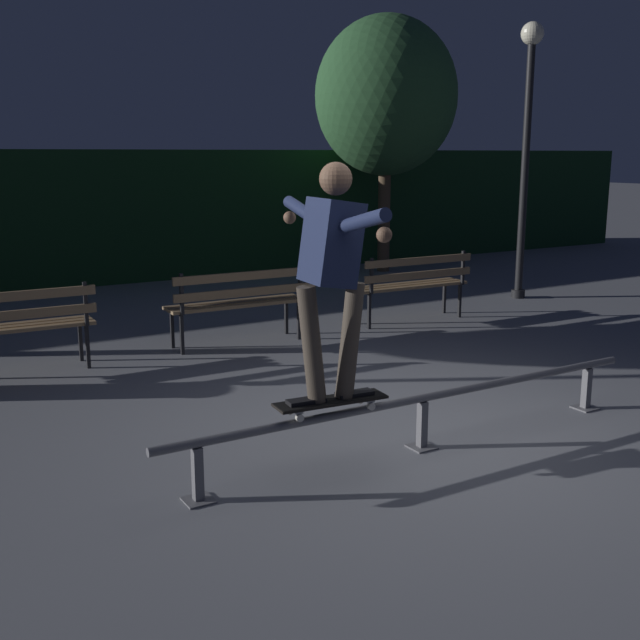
{
  "coord_description": "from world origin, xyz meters",
  "views": [
    {
      "loc": [
        -3.34,
        -4.39,
        2.1
      ],
      "look_at": [
        -0.39,
        0.59,
        0.85
      ],
      "focal_mm": 43.19,
      "sensor_mm": 36.0,
      "label": 1
    }
  ],
  "objects_px": {
    "grind_rail": "(423,406)",
    "lamp_post_right": "(527,127)",
    "skateboarder": "(332,262)",
    "tree_far_right": "(386,97)",
    "park_bench_right_center": "(413,280)",
    "skateboard": "(331,402)",
    "park_bench_leftmost": "(9,322)",
    "park_bench_left_center": "(239,298)"
  },
  "relations": [
    {
      "from": "grind_rail",
      "to": "lamp_post_right",
      "type": "height_order",
      "value": "lamp_post_right"
    },
    {
      "from": "skateboarder",
      "to": "tree_far_right",
      "type": "bearing_deg",
      "value": 52.59
    },
    {
      "from": "lamp_post_right",
      "to": "park_bench_right_center",
      "type": "bearing_deg",
      "value": -167.26
    },
    {
      "from": "grind_rail",
      "to": "skateboard",
      "type": "distance_m",
      "value": 0.8
    },
    {
      "from": "tree_far_right",
      "to": "lamp_post_right",
      "type": "distance_m",
      "value": 3.28
    },
    {
      "from": "grind_rail",
      "to": "skateboarder",
      "type": "distance_m",
      "value": 1.35
    },
    {
      "from": "skateboarder",
      "to": "park_bench_leftmost",
      "type": "bearing_deg",
      "value": 112.85
    },
    {
      "from": "grind_rail",
      "to": "park_bench_left_center",
      "type": "height_order",
      "value": "park_bench_left_center"
    },
    {
      "from": "park_bench_leftmost",
      "to": "tree_far_right",
      "type": "distance_m",
      "value": 8.36
    },
    {
      "from": "park_bench_right_center",
      "to": "tree_far_right",
      "type": "distance_m",
      "value": 5.05
    },
    {
      "from": "grind_rail",
      "to": "skateboarder",
      "type": "height_order",
      "value": "skateboarder"
    },
    {
      "from": "skateboarder",
      "to": "park_bench_leftmost",
      "type": "xyz_separation_m",
      "value": [
        -1.47,
        3.49,
        -0.88
      ]
    },
    {
      "from": "skateboard",
      "to": "tree_far_right",
      "type": "bearing_deg",
      "value": 52.57
    },
    {
      "from": "park_bench_left_center",
      "to": "park_bench_right_center",
      "type": "distance_m",
      "value": 2.41
    },
    {
      "from": "skateboarder",
      "to": "park_bench_left_center",
      "type": "bearing_deg",
      "value": 74.96
    },
    {
      "from": "skateboard",
      "to": "park_bench_right_center",
      "type": "relative_size",
      "value": 0.49
    },
    {
      "from": "park_bench_right_center",
      "to": "tree_far_right",
      "type": "height_order",
      "value": "tree_far_right"
    },
    {
      "from": "park_bench_leftmost",
      "to": "park_bench_left_center",
      "type": "relative_size",
      "value": 1.0
    },
    {
      "from": "skateboarder",
      "to": "park_bench_leftmost",
      "type": "height_order",
      "value": "skateboarder"
    },
    {
      "from": "grind_rail",
      "to": "park_bench_right_center",
      "type": "distance_m",
      "value": 4.34
    },
    {
      "from": "park_bench_left_center",
      "to": "park_bench_right_center",
      "type": "relative_size",
      "value": 1.0
    },
    {
      "from": "tree_far_right",
      "to": "lamp_post_right",
      "type": "xyz_separation_m",
      "value": [
        0.19,
        -3.22,
        -0.6
      ]
    },
    {
      "from": "grind_rail",
      "to": "skateboard",
      "type": "xyz_separation_m",
      "value": [
        -0.78,
        -0.0,
        0.17
      ]
    },
    {
      "from": "skateboard",
      "to": "park_bench_leftmost",
      "type": "bearing_deg",
      "value": 112.81
    },
    {
      "from": "grind_rail",
      "to": "tree_far_right",
      "type": "xyz_separation_m",
      "value": [
        4.77,
        7.26,
        2.76
      ]
    },
    {
      "from": "park_bench_leftmost",
      "to": "park_bench_right_center",
      "type": "distance_m",
      "value": 4.82
    },
    {
      "from": "park_bench_leftmost",
      "to": "park_bench_left_center",
      "type": "distance_m",
      "value": 2.41
    },
    {
      "from": "skateboard",
      "to": "lamp_post_right",
      "type": "relative_size",
      "value": 0.2
    },
    {
      "from": "skateboard",
      "to": "lamp_post_right",
      "type": "bearing_deg",
      "value": 35.1
    },
    {
      "from": "grind_rail",
      "to": "park_bench_left_center",
      "type": "xyz_separation_m",
      "value": [
        0.16,
        3.49,
        0.22
      ]
    },
    {
      "from": "lamp_post_right",
      "to": "park_bench_leftmost",
      "type": "bearing_deg",
      "value": -175.72
    },
    {
      "from": "grind_rail",
      "to": "park_bench_leftmost",
      "type": "bearing_deg",
      "value": 122.77
    },
    {
      "from": "park_bench_left_center",
      "to": "lamp_post_right",
      "type": "distance_m",
      "value": 5.2
    },
    {
      "from": "park_bench_leftmost",
      "to": "park_bench_right_center",
      "type": "xyz_separation_m",
      "value": [
        4.82,
        0.0,
        0.0
      ]
    },
    {
      "from": "skateboarder",
      "to": "park_bench_leftmost",
      "type": "distance_m",
      "value": 3.89
    },
    {
      "from": "skateboard",
      "to": "skateboarder",
      "type": "bearing_deg",
      "value": -4.74
    },
    {
      "from": "skateboarder",
      "to": "park_bench_right_center",
      "type": "height_order",
      "value": "skateboarder"
    },
    {
      "from": "skateboard",
      "to": "tree_far_right",
      "type": "xyz_separation_m",
      "value": [
        5.55,
        7.26,
        2.59
      ]
    },
    {
      "from": "grind_rail",
      "to": "skateboard",
      "type": "height_order",
      "value": "skateboard"
    },
    {
      "from": "skateboard",
      "to": "park_bench_left_center",
      "type": "xyz_separation_m",
      "value": [
        0.94,
        3.49,
        0.05
      ]
    },
    {
      "from": "skateboard",
      "to": "lamp_post_right",
      "type": "height_order",
      "value": "lamp_post_right"
    },
    {
      "from": "tree_far_right",
      "to": "park_bench_leftmost",
      "type": "bearing_deg",
      "value": -151.82
    }
  ]
}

